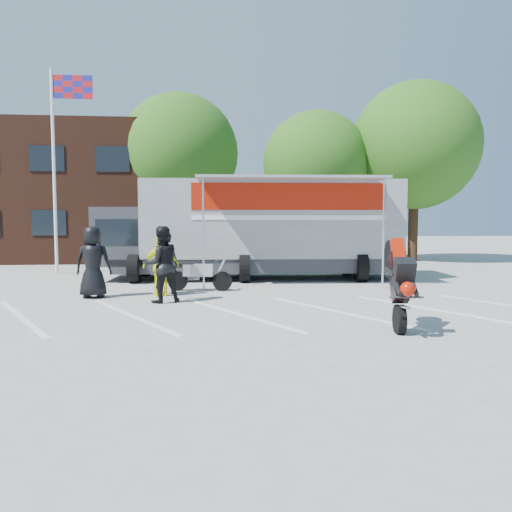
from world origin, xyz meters
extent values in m
plane|color=#A5A5A0|center=(0.00, 0.00, 0.00)|extent=(100.00, 100.00, 0.00)
cube|color=white|center=(0.00, 1.00, 0.01)|extent=(18.09, 13.33, 0.01)
cube|color=#401F14|center=(-10.00, 18.00, 3.50)|extent=(18.00, 8.00, 7.00)
cylinder|color=white|center=(-6.50, 10.00, 4.00)|extent=(0.12, 0.12, 8.00)
cube|color=red|center=(-5.70, 10.00, 7.30)|extent=(1.50, 0.04, 0.90)
cylinder|color=#382314|center=(-2.00, 16.00, 1.62)|extent=(0.50, 0.50, 3.24)
sphere|color=#254D13|center=(-2.00, 16.00, 5.58)|extent=(6.12, 6.12, 6.12)
cylinder|color=#382314|center=(5.00, 15.00, 1.44)|extent=(0.50, 0.50, 2.88)
sphere|color=#254D13|center=(5.00, 15.00, 4.96)|extent=(5.44, 5.44, 5.44)
cylinder|color=#382314|center=(10.00, 14.50, 1.71)|extent=(0.50, 0.50, 3.42)
sphere|color=#254D13|center=(10.00, 14.50, 5.89)|extent=(6.46, 6.46, 6.46)
imported|color=black|center=(-3.64, 3.69, 1.00)|extent=(1.00, 0.67, 2.00)
imported|color=black|center=(-1.68, 4.26, 0.91)|extent=(0.73, 0.56, 1.82)
imported|color=black|center=(-1.69, 2.74, 1.00)|extent=(1.17, 1.04, 2.00)
imported|color=#F3FE0D|center=(-1.80, 3.82, 0.87)|extent=(1.09, 0.67, 1.73)
camera|label=1|loc=(-0.40, -10.37, 2.19)|focal=35.00mm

